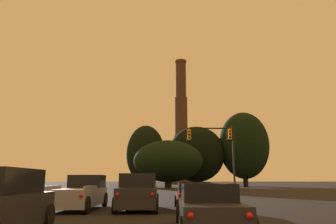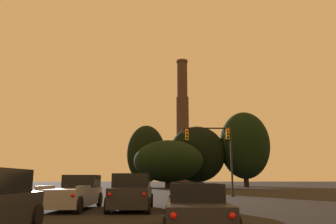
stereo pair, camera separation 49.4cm
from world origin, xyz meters
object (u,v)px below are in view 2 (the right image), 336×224
traffic_light_overhead_right (216,143)px  sedan_right_lane_third (196,208)px  pickup_truck_left_lane_second (74,194)px  smokestack (183,134)px  sedan_right_lane_second (187,197)px  suv_center_lane_second (132,192)px

traffic_light_overhead_right → sedan_right_lane_third: bearing=-100.6°
sedan_right_lane_third → traffic_light_overhead_right: size_ratio=0.72×
sedan_right_lane_third → pickup_truck_left_lane_second: (-5.90, 7.52, 0.14)m
traffic_light_overhead_right → smokestack: bearing=89.3°
pickup_truck_left_lane_second → smokestack: size_ratio=0.13×
smokestack → sedan_right_lane_third: bearing=-92.8°
traffic_light_overhead_right → smokestack: 81.34m
sedan_right_lane_second → pickup_truck_left_lane_second: bearing=178.1°
pickup_truck_left_lane_second → smokestack: bearing=84.4°
suv_center_lane_second → traffic_light_overhead_right: traffic_light_overhead_right is taller
suv_center_lane_second → sedan_right_lane_third: (2.73, -6.95, -0.23)m
sedan_right_lane_third → pickup_truck_left_lane_second: bearing=129.3°
sedan_right_lane_second → traffic_light_overhead_right: bearing=75.4°
pickup_truck_left_lane_second → smokestack: 95.84m
sedan_right_lane_third → smokestack: 102.78m
smokestack → traffic_light_overhead_right: bearing=-90.7°
sedan_right_lane_third → suv_center_lane_second: bearing=112.6°
smokestack → suv_center_lane_second: bearing=-94.7°
sedan_right_lane_second → traffic_light_overhead_right: 14.80m
smokestack → sedan_right_lane_second: bearing=-92.9°
sedan_right_lane_second → sedan_right_lane_third: 7.26m
sedan_right_lane_second → suv_center_lane_second: size_ratio=0.96×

